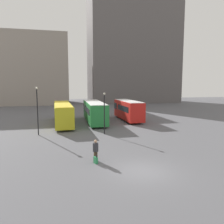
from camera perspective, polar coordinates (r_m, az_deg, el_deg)
ground_plane at (r=15.73m, az=8.02°, el=-15.07°), size 160.00×160.00×0.00m
building_block_left at (r=74.56m, az=-22.09°, el=10.04°), size 27.08×17.80×20.83m
building_block_right at (r=78.28m, az=5.26°, el=17.06°), size 29.17×16.66×38.99m
bus_0 at (r=33.97m, az=-12.73°, el=-0.19°), size 2.94×12.59×3.13m
bus_1 at (r=34.79m, az=-4.62°, el=0.23°), size 2.70×11.58×3.25m
bus_2 at (r=36.78m, az=4.22°, el=0.63°), size 2.66×9.37×3.30m
traveler at (r=17.22m, az=-4.31°, el=-9.47°), size 0.56×0.56×1.70m
suitcase at (r=16.97m, az=-4.29°, el=-12.42°), size 0.32×0.45×0.71m
lamp_post_0 at (r=27.00m, az=-18.92°, el=1.25°), size 0.28×0.28×5.68m
lamp_post_1 at (r=26.01m, az=-2.01°, el=0.64°), size 0.28×0.28×5.01m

